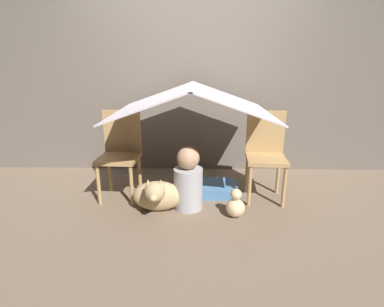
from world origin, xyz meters
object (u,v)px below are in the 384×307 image
at_px(person_front, 188,181).
at_px(dog, 157,195).
at_px(chair_right, 265,152).
at_px(chair_left, 120,151).

relative_size(person_front, dog, 1.30).
bearing_deg(chair_right, chair_left, -175.59).
distance_m(chair_left, chair_right, 1.45).
bearing_deg(person_front, chair_right, 19.32).
relative_size(chair_left, dog, 1.88).
relative_size(chair_right, person_front, 1.45).
bearing_deg(dog, person_front, 18.00).
bearing_deg(chair_left, chair_right, 3.25).
relative_size(chair_left, person_front, 1.45).
height_order(chair_left, chair_right, same).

